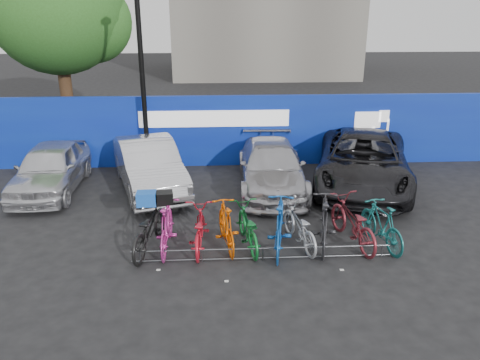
{
  "coord_description": "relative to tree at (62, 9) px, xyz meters",
  "views": [
    {
      "loc": [
        -0.96,
        -9.42,
        5.09
      ],
      "look_at": [
        -0.35,
        2.0,
        0.89
      ],
      "focal_mm": 35.0,
      "sensor_mm": 36.0,
      "label": 1
    }
  ],
  "objects": [
    {
      "name": "bike_9",
      "position": [
        9.5,
        -10.15,
        -4.54
      ],
      "size": [
        0.88,
        1.81,
        1.05
      ],
      "primitive_type": "imported",
      "rotation": [
        0.0,
        0.0,
        3.37
      ],
      "color": "#186969",
      "rests_on": "ground"
    },
    {
      "name": "hoarding",
      "position": [
        6.78,
        -4.06,
        -3.86
      ],
      "size": [
        22.0,
        0.18,
        2.4
      ],
      "color": "#0A1D91",
      "rests_on": "ground"
    },
    {
      "name": "car_0",
      "position": [
        0.96,
        -6.22,
        -4.36
      ],
      "size": [
        1.75,
        4.17,
        1.41
      ],
      "primitive_type": "imported",
      "rotation": [
        0.0,
        0.0,
        0.02
      ],
      "color": "silver",
      "rests_on": "ground"
    },
    {
      "name": "bike_8",
      "position": [
        8.87,
        -10.01,
        -4.53
      ],
      "size": [
        1.15,
        2.15,
        1.07
      ],
      "primitive_type": "imported",
      "rotation": [
        0.0,
        0.0,
        3.37
      ],
      "color": "maroon",
      "rests_on": "ground"
    },
    {
      "name": "tree",
      "position": [
        0.0,
        0.0,
        0.0
      ],
      "size": [
        5.4,
        5.2,
        7.8
      ],
      "color": "#382314",
      "rests_on": "ground"
    },
    {
      "name": "lamppost",
      "position": [
        3.57,
        -4.66,
        -1.8
      ],
      "size": [
        0.25,
        0.5,
        6.11
      ],
      "color": "black",
      "rests_on": "ground"
    },
    {
      "name": "cargo_crate",
      "position": [
        4.29,
        -10.05,
        -3.83
      ],
      "size": [
        0.43,
        0.33,
        0.3
      ],
      "primitive_type": "cube",
      "rotation": [
        0.0,
        0.0,
        0.03
      ],
      "color": "blue",
      "rests_on": "bike_0"
    },
    {
      "name": "bike_0",
      "position": [
        4.29,
        -10.05,
        -4.52
      ],
      "size": [
        1.13,
        2.18,
        1.09
      ],
      "primitive_type": "imported",
      "rotation": [
        0.0,
        0.0,
        2.94
      ],
      "color": "black",
      "rests_on": "ground"
    },
    {
      "name": "bike_7",
      "position": [
        8.21,
        -10.1,
        -4.48
      ],
      "size": [
        0.97,
        2.05,
        1.19
      ],
      "primitive_type": "imported",
      "rotation": [
        0.0,
        0.0,
        2.93
      ],
      "color": "#28282B",
      "rests_on": "ground"
    },
    {
      "name": "car_1",
      "position": [
        3.83,
        -6.26,
        -4.33
      ],
      "size": [
        2.86,
        4.77,
        1.48
      ],
      "primitive_type": "imported",
      "rotation": [
        0.0,
        0.0,
        0.31
      ],
      "color": "#B7B7BC",
      "rests_on": "ground"
    },
    {
      "name": "bike_5",
      "position": [
        7.18,
        -10.25,
        -4.47
      ],
      "size": [
        0.91,
        2.07,
        1.2
      ],
      "primitive_type": "imported",
      "rotation": [
        0.0,
        0.0,
        2.97
      ],
      "color": "#1351A9",
      "rests_on": "ground"
    },
    {
      "name": "bike_rack",
      "position": [
        6.77,
        -10.66,
        -4.91
      ],
      "size": [
        5.6,
        0.03,
        0.3
      ],
      "color": "#595B60",
      "rests_on": "ground"
    },
    {
      "name": "car_2",
      "position": [
        7.46,
        -6.35,
        -4.39
      ],
      "size": [
        2.07,
        4.73,
        1.35
      ],
      "primitive_type": "imported",
      "rotation": [
        0.0,
        0.0,
        -0.04
      ],
      "color": "#A5A4AA",
      "rests_on": "ground"
    },
    {
      "name": "cargo_topcase",
      "position": [
        4.69,
        -10.04,
        -3.82
      ],
      "size": [
        0.39,
        0.36,
        0.26
      ],
      "primitive_type": "cube",
      "rotation": [
        0.0,
        0.0,
        0.13
      ],
      "color": "black",
      "rests_on": "bike_1"
    },
    {
      "name": "ground",
      "position": [
        6.77,
        -10.06,
        -5.07
      ],
      "size": [
        100.0,
        100.0,
        0.0
      ],
      "primitive_type": "plane",
      "color": "black",
      "rests_on": "ground"
    },
    {
      "name": "bike_4",
      "position": [
        6.48,
        -10.03,
        -4.59
      ],
      "size": [
        0.91,
        1.92,
        0.97
      ],
      "primitive_type": "imported",
      "rotation": [
        0.0,
        0.0,
        3.29
      ],
      "color": "#0F6828",
      "rests_on": "ground"
    },
    {
      "name": "bike_1",
      "position": [
        4.69,
        -10.04,
        -4.51
      ],
      "size": [
        0.58,
        1.88,
        1.12
      ],
      "primitive_type": "imported",
      "rotation": [
        0.0,
        0.0,
        3.11
      ],
      "color": "#C72E8F",
      "rests_on": "ground"
    },
    {
      "name": "bike_6",
      "position": [
        7.65,
        -10.02,
        -4.6
      ],
      "size": [
        1.04,
        1.89,
        0.94
      ],
      "primitive_type": "imported",
      "rotation": [
        0.0,
        0.0,
        3.38
      ],
      "color": "#A1A4A8",
      "rests_on": "ground"
    },
    {
      "name": "bike_3",
      "position": [
        6.01,
        -10.02,
        -4.54
      ],
      "size": [
        0.77,
        1.83,
        1.07
      ],
      "primitive_type": "imported",
      "rotation": [
        0.0,
        0.0,
        3.3
      ],
      "color": "#E85A05",
      "rests_on": "ground"
    },
    {
      "name": "bike_2",
      "position": [
        5.39,
        -10.05,
        -4.6
      ],
      "size": [
        0.68,
        1.82,
        0.95
      ],
      "primitive_type": "imported",
      "rotation": [
        0.0,
        0.0,
        3.11
      ],
      "color": "red",
      "rests_on": "ground"
    },
    {
      "name": "car_3",
      "position": [
        10.22,
        -6.31,
        -4.27
      ],
      "size": [
        4.14,
        6.23,
        1.59
      ],
      "primitive_type": "imported",
      "rotation": [
        0.0,
        0.0,
        -0.28
      ],
      "color": "black",
      "rests_on": "ground"
    }
  ]
}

